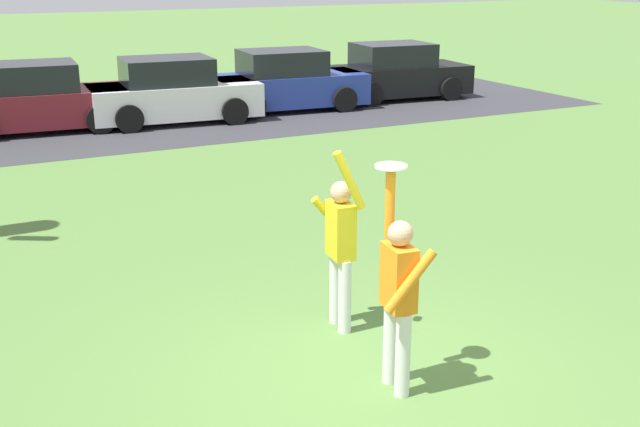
{
  "coord_description": "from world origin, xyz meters",
  "views": [
    {
      "loc": [
        -3.52,
        -5.83,
        3.82
      ],
      "look_at": [
        0.17,
        1.45,
        1.22
      ],
      "focal_mm": 44.57,
      "sensor_mm": 36.0,
      "label": 1
    }
  ],
  "objects_px": {
    "person_catcher": "(398,291)",
    "parked_car_black": "(396,73)",
    "parked_car_white": "(172,93)",
    "person_defender": "(341,243)",
    "parked_car_blue": "(286,83)",
    "frisbee_disc": "(391,166)",
    "parked_car_maroon": "(36,100)"
  },
  "relations": [
    {
      "from": "frisbee_disc",
      "to": "parked_car_blue",
      "type": "relative_size",
      "value": 0.07
    },
    {
      "from": "frisbee_disc",
      "to": "parked_car_black",
      "type": "distance_m",
      "value": 16.39
    },
    {
      "from": "parked_car_maroon",
      "to": "person_defender",
      "type": "bearing_deg",
      "value": -79.49
    },
    {
      "from": "parked_car_maroon",
      "to": "parked_car_black",
      "type": "distance_m",
      "value": 9.96
    },
    {
      "from": "parked_car_maroon",
      "to": "parked_car_black",
      "type": "relative_size",
      "value": 1.0
    },
    {
      "from": "parked_car_white",
      "to": "person_defender",
      "type": "bearing_deg",
      "value": -94.1
    },
    {
      "from": "person_catcher",
      "to": "parked_car_maroon",
      "type": "bearing_deg",
      "value": 11.26
    },
    {
      "from": "frisbee_disc",
      "to": "parked_car_maroon",
      "type": "distance_m",
      "value": 13.8
    },
    {
      "from": "parked_car_white",
      "to": "person_catcher",
      "type": "bearing_deg",
      "value": -93.89
    },
    {
      "from": "frisbee_disc",
      "to": "parked_car_white",
      "type": "distance_m",
      "value": 13.48
    },
    {
      "from": "person_catcher",
      "to": "parked_car_black",
      "type": "relative_size",
      "value": 0.49
    },
    {
      "from": "parked_car_blue",
      "to": "parked_car_black",
      "type": "bearing_deg",
      "value": 8.09
    },
    {
      "from": "person_defender",
      "to": "parked_car_white",
      "type": "distance_m",
      "value": 12.24
    },
    {
      "from": "person_defender",
      "to": "parked_car_blue",
      "type": "bearing_deg",
      "value": 164.34
    },
    {
      "from": "parked_car_maroon",
      "to": "parked_car_black",
      "type": "xyz_separation_m",
      "value": [
        9.95,
        0.12,
        0.0
      ]
    },
    {
      "from": "parked_car_white",
      "to": "parked_car_blue",
      "type": "xyz_separation_m",
      "value": [
        3.21,
        0.3,
        0.0
      ]
    },
    {
      "from": "parked_car_white",
      "to": "parked_car_maroon",
      "type": "bearing_deg",
      "value": 177.0
    },
    {
      "from": "person_catcher",
      "to": "parked_car_blue",
      "type": "xyz_separation_m",
      "value": [
        5.18,
        13.79,
        -0.25
      ]
    },
    {
      "from": "parked_car_white",
      "to": "parked_car_blue",
      "type": "bearing_deg",
      "value": 9.67
    },
    {
      "from": "frisbee_disc",
      "to": "parked_car_white",
      "type": "bearing_deg",
      "value": 81.69
    },
    {
      "from": "parked_car_white",
      "to": "parked_car_blue",
      "type": "height_order",
      "value": "same"
    },
    {
      "from": "person_defender",
      "to": "frisbee_disc",
      "type": "distance_m",
      "value": 1.62
    },
    {
      "from": "parked_car_black",
      "to": "person_defender",
      "type": "bearing_deg",
      "value": -119.89
    },
    {
      "from": "frisbee_disc",
      "to": "parked_car_white",
      "type": "xyz_separation_m",
      "value": [
        1.94,
        13.27,
        -1.37
      ]
    },
    {
      "from": "parked_car_white",
      "to": "parked_car_black",
      "type": "height_order",
      "value": "same"
    },
    {
      "from": "person_defender",
      "to": "parked_car_blue",
      "type": "xyz_separation_m",
      "value": [
        5.02,
        12.4,
        -0.25
      ]
    },
    {
      "from": "frisbee_disc",
      "to": "parked_car_blue",
      "type": "height_order",
      "value": "frisbee_disc"
    },
    {
      "from": "parked_car_maroon",
      "to": "parked_car_white",
      "type": "bearing_deg",
      "value": -3.0
    },
    {
      "from": "parked_car_black",
      "to": "parked_car_white",
      "type": "bearing_deg",
      "value": -171.16
    },
    {
      "from": "person_defender",
      "to": "parked_car_blue",
      "type": "height_order",
      "value": "person_defender"
    },
    {
      "from": "parked_car_white",
      "to": "frisbee_disc",
      "type": "bearing_deg",
      "value": -93.92
    },
    {
      "from": "person_catcher",
      "to": "parked_car_black",
      "type": "xyz_separation_m",
      "value": [
        8.77,
        14.03,
        -0.25
      ]
    }
  ]
}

